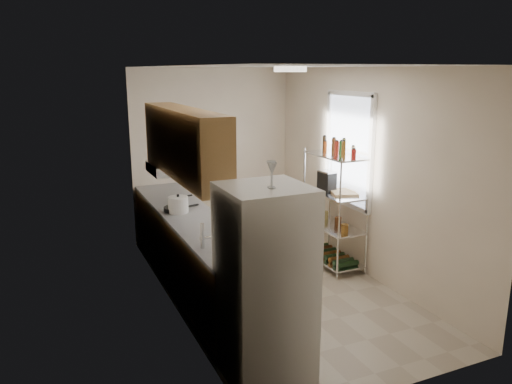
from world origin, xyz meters
TOP-DOWN VIEW (x-y plane):
  - room at (0.00, 0.00)m, footprint 2.52×4.42m
  - counter_run at (-0.92, 0.44)m, footprint 0.63×3.51m
  - upper_cabinets at (-1.05, 0.10)m, footprint 0.33×2.20m
  - range_hood at (-1.00, 0.90)m, footprint 0.50×0.60m
  - window at (1.23, 0.35)m, footprint 0.06×1.00m
  - bakers_rack at (1.00, 0.30)m, footprint 0.45×0.90m
  - ceiling_dome at (0.00, -0.30)m, footprint 0.34×0.34m
  - refrigerator at (-0.87, -1.55)m, footprint 0.69×0.69m
  - wine_glass_a at (-0.85, -1.65)m, footprint 0.07×0.07m
  - wine_glass_b at (-0.85, -1.61)m, footprint 0.07×0.07m
  - rice_cooker at (-1.01, 0.60)m, footprint 0.24×0.24m
  - frying_pan_large at (-1.02, 0.68)m, footprint 0.36×0.36m
  - frying_pan_small at (-0.88, 1.19)m, footprint 0.25×0.25m
  - cutting_board at (1.08, 0.23)m, footprint 0.42×0.47m
  - espresso_machine at (0.96, 0.44)m, footprint 0.18×0.24m
  - storage_bag at (0.96, 0.63)m, footprint 0.12×0.15m

SIDE VIEW (x-z plane):
  - counter_run at x=-0.92m, z-range 0.00..0.90m
  - storage_bag at x=0.96m, z-range 0.56..0.71m
  - refrigerator at x=-0.87m, z-range 0.00..1.67m
  - frying_pan_small at x=-0.88m, z-range 0.90..0.94m
  - frying_pan_large at x=-1.02m, z-range 0.90..0.95m
  - rice_cooker at x=-1.01m, z-range 0.90..1.09m
  - cutting_board at x=1.08m, z-range 1.01..1.04m
  - bakers_rack at x=1.00m, z-range 0.24..1.97m
  - espresso_machine at x=0.96m, z-range 1.01..1.28m
  - room at x=0.00m, z-range -0.01..2.61m
  - range_hood at x=-1.00m, z-range 1.33..1.45m
  - window at x=1.23m, z-range 0.82..2.28m
  - wine_glass_a at x=-0.85m, z-range 1.67..1.87m
  - wine_glass_b at x=-0.85m, z-range 1.67..1.88m
  - upper_cabinets at x=-1.05m, z-range 1.45..2.17m
  - ceiling_dome at x=0.00m, z-range 2.54..2.60m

